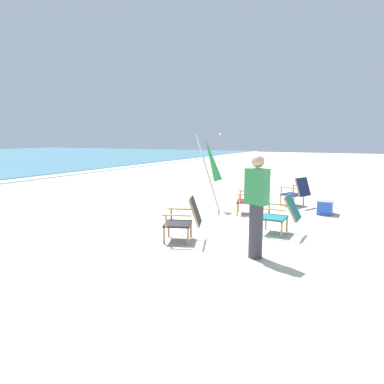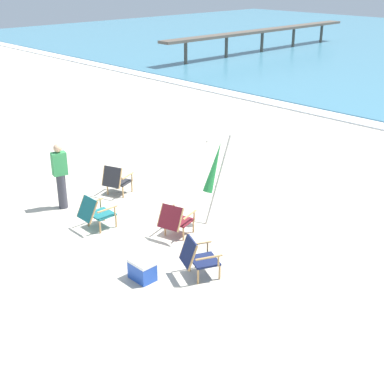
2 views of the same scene
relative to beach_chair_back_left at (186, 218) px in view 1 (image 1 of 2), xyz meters
The scene contains 8 objects.
ground_plane 1.44m from the beach_chair_back_left, 16.05° to the right, with size 80.00×80.00×0.00m, color beige.
beach_chair_back_left is the anchor object (origin of this frame).
beach_chair_back_right 1.93m from the beach_chair_back_left, 50.03° to the right, with size 0.60×0.74×0.79m.
beach_chair_far_center 4.41m from the beach_chair_back_left, 16.18° to the right, with size 0.80×0.85×0.82m.
beach_chair_front_left 2.78m from the beach_chair_back_left, ahead, with size 0.76×0.88×0.79m.
umbrella_furled_green 3.00m from the beach_chair_back_left, 14.49° to the left, with size 0.25×0.80×2.01m.
person_near_chairs 1.49m from the beach_chair_back_left, 101.47° to the right, with size 0.27×0.38×1.63m.
cooler_box 4.14m from the beach_chair_back_left, 29.60° to the right, with size 0.49×0.35×0.40m.
Camera 1 is at (-6.71, -2.49, 1.88)m, focal length 32.00 mm.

